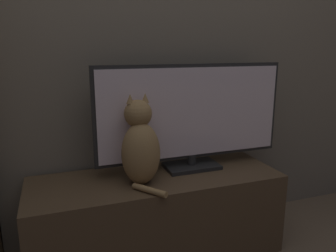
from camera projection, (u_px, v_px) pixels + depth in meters
name	position (u px, v px, depth m)	size (l,w,h in m)	color
tv_stand	(157.00, 215.00, 1.69)	(1.26, 0.44, 0.43)	brown
tv	(192.00, 115.00, 1.70)	(1.02, 0.17, 0.55)	black
cat	(140.00, 146.00, 1.53)	(0.19, 0.30, 0.43)	#997547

